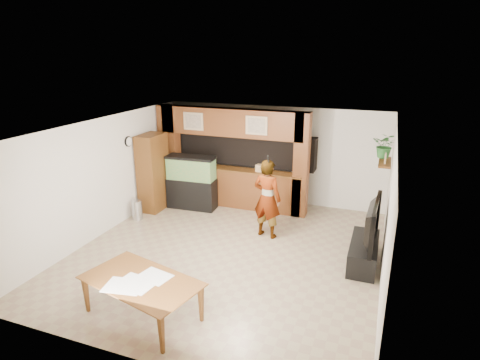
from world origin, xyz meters
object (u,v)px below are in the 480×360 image
at_px(pantry_cabinet, 153,173).
at_px(person, 267,199).
at_px(aquarium, 192,183).
at_px(television, 367,222).
at_px(dining_table, 141,299).

height_order(pantry_cabinet, person, pantry_cabinet).
bearing_deg(person, aquarium, -10.00).
relative_size(television, person, 0.82).
relative_size(pantry_cabinet, aquarium, 1.41).
bearing_deg(pantry_cabinet, aquarium, 24.37).
relative_size(aquarium, dining_table, 0.77).
height_order(aquarium, dining_table, aquarium).
bearing_deg(person, television, 178.02).
relative_size(aquarium, person, 0.79).
relative_size(aquarium, television, 0.97).
bearing_deg(person, pantry_cabinet, 2.49).
distance_m(person, dining_table, 3.64).
bearing_deg(aquarium, person, -25.27).
bearing_deg(television, person, 78.30).
height_order(pantry_cabinet, dining_table, pantry_cabinet).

